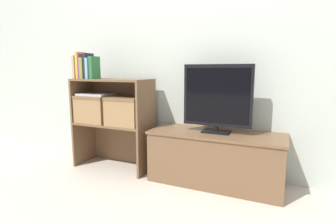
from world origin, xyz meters
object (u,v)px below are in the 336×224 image
object	(u,v)px
book_skyblue	(91,68)
laptop	(96,94)
book_plum	(83,66)
storage_basket_right	(128,110)
storage_basket_left	(97,107)
book_mustard	(81,65)
book_olive	(86,68)
tv_stand	(215,158)
book_charcoal	(89,66)
book_tan	(79,67)
tv	(217,97)
book_forest	(94,68)

from	to	relation	value
book_skyblue	laptop	xyz separation A→B (m)	(0.00, 0.05, -0.25)
book_plum	storage_basket_right	size ratio (longest dim) A/B	0.70
storage_basket_left	laptop	xyz separation A→B (m)	(0.00, 0.00, 0.13)
book_plum	storage_basket_left	world-z (taller)	book_plum
book_mustard	storage_basket_left	xyz separation A→B (m)	(0.12, 0.05, -0.40)
book_olive	storage_basket_left	size ratio (longest dim) A/B	0.59
tv_stand	storage_basket_left	world-z (taller)	storage_basket_left
book_olive	book_charcoal	bearing A→B (deg)	0.00
book_charcoal	book_plum	bearing A→B (deg)	180.00
book_tan	storage_basket_right	bearing A→B (deg)	5.78
tv	storage_basket_right	world-z (taller)	tv
book_tan	storage_basket_left	world-z (taller)	book_tan
tv_stand	storage_basket_right	size ratio (longest dim) A/B	3.28
book_tan	book_olive	distance (m)	0.09
tv	book_skyblue	distance (m)	1.20
book_olive	storage_basket_left	bearing A→B (deg)	37.50
tv	storage_basket_right	bearing A→B (deg)	-176.59
book_tan	book_mustard	world-z (taller)	book_mustard
tv	book_tan	xyz separation A→B (m)	(-1.32, -0.10, 0.24)
tv_stand	tv	distance (m)	0.51
book_plum	storage_basket_left	distance (m)	0.41
tv	storage_basket_left	xyz separation A→B (m)	(-1.17, -0.05, -0.14)
book_mustard	storage_basket_right	distance (m)	0.63
book_tan	book_forest	bearing A→B (deg)	0.00
tv	book_charcoal	bearing A→B (deg)	-175.25
book_mustard	book_olive	size ratio (longest dim) A/B	1.27
tv_stand	storage_basket_left	size ratio (longest dim) A/B	3.28
tv	book_mustard	xyz separation A→B (m)	(-1.29, -0.10, 0.26)
storage_basket_right	book_plum	bearing A→B (deg)	-173.50
book_olive	tv	bearing A→B (deg)	4.62
storage_basket_left	laptop	world-z (taller)	laptop
book_mustard	book_charcoal	xyz separation A→B (m)	(0.09, 0.00, -0.01)
book_olive	book_skyblue	xyz separation A→B (m)	(0.07, 0.00, -0.00)
book_mustard	storage_basket_left	world-z (taller)	book_mustard
tv_stand	book_tan	distance (m)	1.52
book_mustard	book_olive	xyz separation A→B (m)	(0.06, 0.00, -0.03)
tv	book_skyblue	size ratio (longest dim) A/B	2.89
book_tan	book_olive	world-z (taller)	book_tan
book_tan	book_forest	world-z (taller)	book_tan
book_tan	storage_basket_right	distance (m)	0.64
book_charcoal	book_tan	bearing A→B (deg)	-180.00
book_olive	storage_basket_right	xyz separation A→B (m)	(0.42, 0.05, -0.38)
book_skyblue	storage_basket_left	distance (m)	0.38
tv	book_mustard	distance (m)	1.32
tv	book_olive	distance (m)	1.26
storage_basket_right	book_mustard	bearing A→B (deg)	-173.85
book_forest	laptop	distance (m)	0.26
book_forest	book_tan	bearing A→B (deg)	-180.00
tv	storage_basket_left	size ratio (longest dim) A/B	1.67
storage_basket_left	laptop	size ratio (longest dim) A/B	1.07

